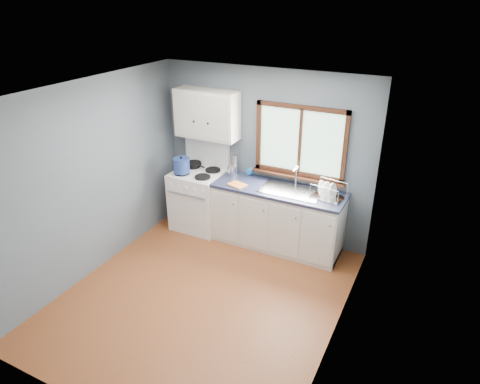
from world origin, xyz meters
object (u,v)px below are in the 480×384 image
at_px(sink, 290,195).
at_px(thermos, 235,165).
at_px(utensil_crock, 232,170).
at_px(gas_range, 199,198).
at_px(base_cabinets, 277,220).
at_px(dish_rack, 328,193).
at_px(stockpot, 182,165).
at_px(skillet, 194,164).

bearing_deg(sink, thermos, 169.03).
distance_m(sink, utensil_crock, 1.00).
relative_size(gas_range, base_cabinets, 0.74).
bearing_deg(utensil_crock, base_cabinets, -9.34).
height_order(thermos, dish_rack, thermos).
bearing_deg(dish_rack, base_cabinets, -168.44).
relative_size(sink, stockpot, 2.79).
xyz_separation_m(skillet, thermos, (0.70, 0.05, 0.09)).
relative_size(utensil_crock, thermos, 1.21).
xyz_separation_m(stockpot, thermos, (0.71, 0.37, 0.00)).
height_order(sink, dish_rack, sink).
distance_m(sink, skillet, 1.66).
bearing_deg(thermos, base_cabinets, -13.42).
height_order(utensil_crock, dish_rack, utensil_crock).
bearing_deg(dish_rack, sink, -167.56).
bearing_deg(dish_rack, gas_range, -169.45).
distance_m(gas_range, thermos, 0.81).
height_order(skillet, thermos, thermos).
relative_size(base_cabinets, utensil_crock, 5.10).
bearing_deg(gas_range, thermos, 20.84).
bearing_deg(utensil_crock, skillet, -179.87).
distance_m(gas_range, dish_rack, 2.05).
bearing_deg(stockpot, thermos, 27.35).
distance_m(utensil_crock, thermos, 0.10).
bearing_deg(sink, skillet, 175.45).
bearing_deg(skillet, utensil_crock, 14.50).
distance_m(utensil_crock, dish_rack, 1.50).
relative_size(sink, skillet, 2.23).
distance_m(stockpot, thermos, 0.80).
relative_size(gas_range, thermos, 4.53).
xyz_separation_m(base_cabinets, utensil_crock, (-0.81, 0.13, 0.58)).
relative_size(sink, thermos, 2.80).
xyz_separation_m(gas_range, sink, (1.49, 0.02, 0.37)).
height_order(gas_range, base_cabinets, gas_range).
distance_m(base_cabinets, skillet, 1.58).
bearing_deg(base_cabinets, thermos, 166.58).
bearing_deg(skillet, gas_range, -27.92).
relative_size(gas_range, dish_rack, 2.95).
height_order(base_cabinets, sink, sink).
bearing_deg(stockpot, sink, 6.27).
bearing_deg(dish_rack, utensil_crock, -174.78).
relative_size(stockpot, dish_rack, 0.65).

